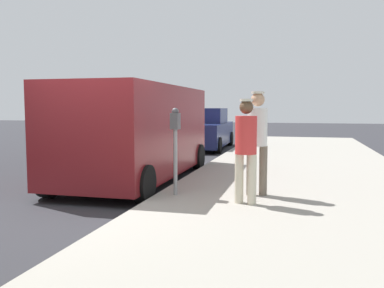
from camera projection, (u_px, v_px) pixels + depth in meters
The scene contains 7 objects.
ground_plane at pixel (80, 211), 6.61m from camera, with size 80.00×80.00×0.00m, color #2D2D33.
sidewalk_slab at pixel (302, 222), 5.71m from camera, with size 5.00×32.00×0.15m, color #9E998E.
parking_meter_near at pixel (175, 136), 7.04m from camera, with size 0.14×0.18×1.52m.
pedestrian_in_red at pixel (246, 144), 6.38m from camera, with size 0.35×0.34×1.66m.
pedestrian_in_white at pixel (257, 136), 7.00m from camera, with size 0.35×0.34×1.80m.
parked_van at pixel (137, 130), 9.22m from camera, with size 2.18×5.22×2.15m.
parked_sedan_ahead at pixel (204, 130), 16.61m from camera, with size 2.07×4.46×1.65m.
Camera 1 is at (3.44, -5.80, 1.67)m, focal length 38.00 mm.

